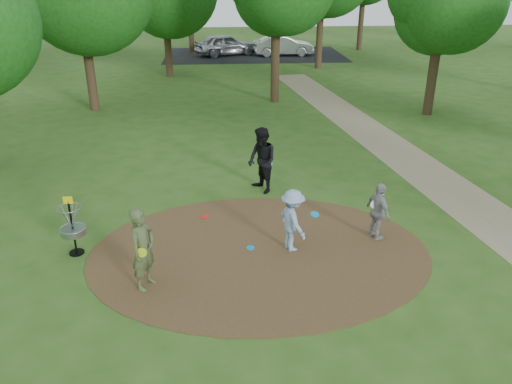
{
  "coord_description": "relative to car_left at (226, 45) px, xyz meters",
  "views": [
    {
      "loc": [
        -0.88,
        -10.57,
        6.46
      ],
      "look_at": [
        0.0,
        1.2,
        1.1
      ],
      "focal_mm": 35.0,
      "sensor_mm": 36.0,
      "label": 1
    }
  ],
  "objects": [
    {
      "name": "player_observer_with_disc",
      "position": [
        -2.35,
        -31.09,
        0.13
      ],
      "size": [
        0.72,
        0.82,
        1.89
      ],
      "color": "#485531",
      "rests_on": "ground"
    },
    {
      "name": "disc_golf_basket",
      "position": [
        -4.25,
        -29.56,
        0.06
      ],
      "size": [
        0.63,
        0.63,
        1.54
      ],
      "color": "black",
      "rests_on": "ground"
    },
    {
      "name": "player_waiting_with_disc",
      "position": [
        3.31,
        -29.38,
        -0.05
      ],
      "size": [
        0.64,
        0.97,
        1.54
      ],
      "color": "#949496",
      "rests_on": "ground"
    },
    {
      "name": "player_walking_with_disc",
      "position": [
        0.62,
        -26.18,
        0.21
      ],
      "size": [
        1.13,
        1.23,
        2.05
      ],
      "color": "black",
      "rests_on": "ground"
    },
    {
      "name": "disc_ground_red",
      "position": [
        -1.14,
        -27.89,
        -0.79
      ],
      "size": [
        0.22,
        0.22,
        0.02
      ],
      "primitive_type": "cylinder",
      "color": "red",
      "rests_on": "dirt_clearing"
    },
    {
      "name": "ground",
      "position": [
        0.25,
        -29.86,
        -0.82
      ],
      "size": [
        100.0,
        100.0,
        0.0
      ],
      "primitive_type": "plane",
      "color": "#2D5119",
      "rests_on": "ground"
    },
    {
      "name": "footpath",
      "position": [
        6.75,
        -27.86,
        -0.81
      ],
      "size": [
        7.55,
        39.89,
        0.01
      ],
      "primitive_type": "cube",
      "rotation": [
        0.0,
        0.0,
        0.14
      ],
      "color": "#8C7A5B",
      "rests_on": "ground"
    },
    {
      "name": "car_left",
      "position": [
        0.0,
        0.0,
        0.0
      ],
      "size": [
        5.17,
        3.5,
        1.63
      ],
      "primitive_type": "imported",
      "rotation": [
        0.0,
        0.0,
        1.93
      ],
      "color": "#A2A2A9",
      "rests_on": "ground"
    },
    {
      "name": "dirt_clearing",
      "position": [
        0.25,
        -29.86,
        -0.81
      ],
      "size": [
        8.4,
        8.4,
        0.02
      ],
      "primitive_type": "cylinder",
      "color": "#47301C",
      "rests_on": "ground"
    },
    {
      "name": "parking_lot",
      "position": [
        2.25,
        0.14,
        -0.81
      ],
      "size": [
        14.0,
        8.0,
        0.01
      ],
      "primitive_type": "cube",
      "color": "black",
      "rests_on": "ground"
    },
    {
      "name": "disc_ground_cyan",
      "position": [
        0.04,
        -29.67,
        -0.79
      ],
      "size": [
        0.22,
        0.22,
        0.02
      ],
      "primitive_type": "cylinder",
      "color": "#177EB8",
      "rests_on": "dirt_clearing"
    },
    {
      "name": "tree_ring",
      "position": [
        2.46,
        -21.77,
        4.38
      ],
      "size": [
        37.03,
        45.4,
        9.1
      ],
      "color": "#332316",
      "rests_on": "ground"
    },
    {
      "name": "car_right",
      "position": [
        4.5,
        -0.4,
        -0.05
      ],
      "size": [
        4.71,
        1.81,
        1.53
      ],
      "primitive_type": "imported",
      "rotation": [
        0.0,
        0.0,
        1.61
      ],
      "color": "#B6B9BF",
      "rests_on": "ground"
    },
    {
      "name": "player_throwing_with_disc",
      "position": [
        1.06,
        -29.75,
        -0.02
      ],
      "size": [
        1.15,
        1.18,
        1.6
      ],
      "color": "#8BA8D0",
      "rests_on": "ground"
    }
  ]
}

